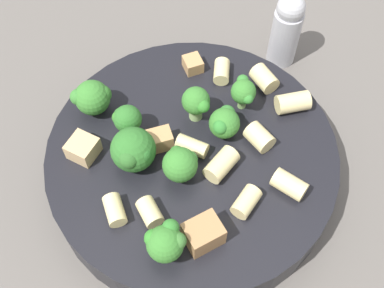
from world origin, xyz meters
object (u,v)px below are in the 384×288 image
object	(u,v)px
rigatoni_4	(191,144)
chicken_chunk_0	(203,234)
rigatoni_7	(289,184)
chicken_chunk_2	(83,148)
rigatoni_2	(222,71)
broccoli_floret_0	(196,102)
broccoli_floret_5	(127,119)
rigatoni_3	(150,212)
broccoli_floret_4	(93,98)
rigatoni_5	(259,137)
rigatoni_8	(222,164)
broccoli_floret_7	(134,151)
broccoli_floret_3	(244,92)
rigatoni_6	(115,210)
broccoli_floret_1	(165,242)
pepper_shaker	(286,29)
chicken_chunk_1	(160,140)
rigatoni_1	(246,202)
rigatoni_9	(264,79)
broccoli_floret_2	(224,122)
broccoli_floret_6	(181,164)
pasta_bowl	(192,160)
chicken_chunk_3	(193,64)
rigatoni_0	(293,102)

from	to	relation	value
rigatoni_4	chicken_chunk_0	xyz separation A→B (m)	(0.06, 0.06, 0.00)
rigatoni_7	chicken_chunk_2	xyz separation A→B (m)	(0.08, -0.16, 0.00)
rigatoni_2	broccoli_floret_0	bearing A→B (deg)	11.49
broccoli_floret_5	rigatoni_3	distance (m)	0.08
broccoli_floret_4	rigatoni_5	xyz separation A→B (m)	(-0.06, 0.14, -0.01)
rigatoni_8	chicken_chunk_2	world-z (taller)	same
broccoli_floret_5	broccoli_floret_7	xyz separation A→B (m)	(0.02, 0.03, 0.00)
broccoli_floret_3	broccoli_floret_7	world-z (taller)	broccoli_floret_7
rigatoni_2	rigatoni_6	world-z (taller)	same
broccoli_floret_1	chicken_chunk_2	world-z (taller)	broccoli_floret_1
rigatoni_6	pepper_shaker	distance (m)	0.26
rigatoni_6	chicken_chunk_1	world-z (taller)	chicken_chunk_1
broccoli_floret_7	rigatoni_1	bearing A→B (deg)	104.76
rigatoni_6	chicken_chunk_0	world-z (taller)	chicken_chunk_0
rigatoni_8	chicken_chunk_0	xyz separation A→B (m)	(0.06, 0.03, 0.00)
broccoli_floret_0	rigatoni_9	bearing A→B (deg)	159.02
broccoli_floret_2	pepper_shaker	distance (m)	0.14
rigatoni_7	chicken_chunk_1	distance (m)	0.11
rigatoni_3	rigatoni_9	size ratio (longest dim) A/B	0.90
broccoli_floret_6	chicken_chunk_0	world-z (taller)	broccoli_floret_6
broccoli_floret_2	broccoli_floret_6	distance (m)	0.06
broccoli_floret_0	pepper_shaker	bearing A→B (deg)	177.88
pasta_bowl	rigatoni_3	bearing A→B (deg)	10.05
rigatoni_3	pepper_shaker	size ratio (longest dim) A/B	0.26
broccoli_floret_4	chicken_chunk_0	xyz separation A→B (m)	(0.04, 0.15, -0.01)
broccoli_floret_6	rigatoni_3	world-z (taller)	broccoli_floret_6
chicken_chunk_1	broccoli_floret_1	bearing A→B (deg)	43.28
broccoli_floret_6	broccoli_floret_0	bearing A→B (deg)	-153.91
rigatoni_4	chicken_chunk_3	size ratio (longest dim) A/B	1.52
rigatoni_3	pepper_shaker	distance (m)	0.24
broccoli_floret_7	rigatoni_6	distance (m)	0.05
rigatoni_5	chicken_chunk_2	world-z (taller)	same
rigatoni_5	rigatoni_6	size ratio (longest dim) A/B	0.96
broccoli_floret_1	chicken_chunk_3	distance (m)	0.19
broccoli_floret_3	chicken_chunk_3	bearing A→B (deg)	-96.47
rigatoni_0	rigatoni_9	bearing A→B (deg)	-101.45
pasta_bowl	broccoli_floret_2	size ratio (longest dim) A/B	8.10
broccoli_floret_0	broccoli_floret_5	bearing A→B (deg)	-36.12
broccoli_floret_7	rigatoni_0	xyz separation A→B (m)	(-0.13, 0.07, -0.01)
chicken_chunk_3	chicken_chunk_0	bearing A→B (deg)	40.87
rigatoni_3	chicken_chunk_2	size ratio (longest dim) A/B	0.97
broccoli_floret_4	broccoli_floret_6	distance (m)	0.10
broccoli_floret_1	rigatoni_7	bearing A→B (deg)	157.31
rigatoni_2	rigatoni_4	bearing A→B (deg)	18.83
rigatoni_5	rigatoni_9	world-z (taller)	same
broccoli_floret_6	chicken_chunk_1	bearing A→B (deg)	-109.71
broccoli_floret_0	rigatoni_1	bearing A→B (deg)	62.48
rigatoni_9	chicken_chunk_0	distance (m)	0.16
rigatoni_6	pepper_shaker	size ratio (longest dim) A/B	0.28
broccoli_floret_2	broccoli_floret_7	world-z (taller)	broccoli_floret_7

